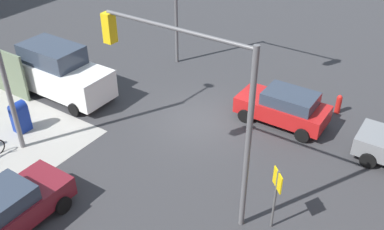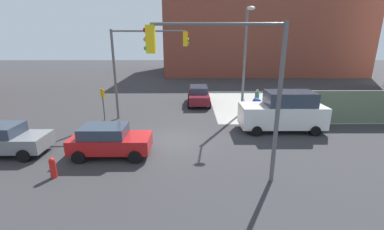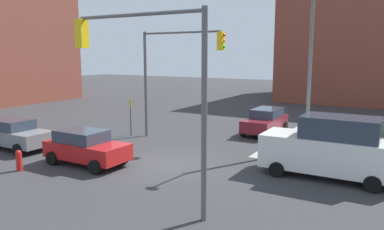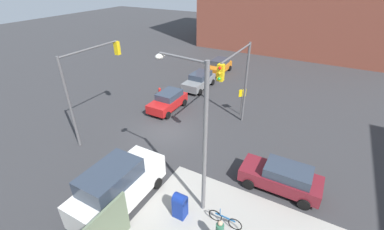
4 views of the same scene
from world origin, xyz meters
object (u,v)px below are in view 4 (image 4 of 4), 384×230
hatchback_maroon (282,177)px  traffic_signal_se_corner (90,76)px  traffic_signal_nw_corner (238,76)px  van_white_delivery (117,186)px  street_lamp_corner (198,131)px  sedan_gray (199,80)px  fire_hydrant (160,92)px  bicycle_leaning_on_fence (225,220)px  coupe_orange (219,66)px  coupe_red (168,101)px  mailbox_blue (180,205)px

hatchback_maroon → traffic_signal_se_corner: bearing=-87.1°
traffic_signal_nw_corner → hatchback_maroon: traffic_signal_nw_corner is taller
traffic_signal_nw_corner → van_white_delivery: (9.50, -2.70, -3.35)m
street_lamp_corner → traffic_signal_nw_corner: bearing=-173.0°
traffic_signal_se_corner → sedan_gray: 12.24m
fire_hydrant → van_white_delivery: 13.54m
sedan_gray → bicycle_leaning_on_fence: bearing=31.9°
hatchback_maroon → coupe_orange: bearing=-145.7°
street_lamp_corner → bicycle_leaning_on_fence: size_ratio=4.57×
coupe_red → traffic_signal_nw_corner: bearing=83.1°
traffic_signal_se_corner → street_lamp_corner: bearing=74.9°
traffic_signal_nw_corner → bicycle_leaning_on_fence: size_ratio=3.71×
sedan_gray → bicycle_leaning_on_fence: sedan_gray is taller
hatchback_maroon → street_lamp_corner: bearing=-46.9°
fire_hydrant → hatchback_maroon: bearing=62.8°
traffic_signal_nw_corner → hatchback_maroon: size_ratio=1.48×
street_lamp_corner → hatchback_maroon: bearing=133.1°
sedan_gray → van_white_delivery: bearing=12.7°
traffic_signal_nw_corner → street_lamp_corner: size_ratio=0.81×
traffic_signal_se_corner → bicycle_leaning_on_fence: (3.11, 11.70, -4.27)m
van_white_delivery → sedan_gray: bearing=-167.3°
traffic_signal_se_corner → fire_hydrant: bearing=177.7°
mailbox_blue → bicycle_leaning_on_fence: size_ratio=0.82×
fire_hydrant → van_white_delivery: van_white_delivery is taller
traffic_signal_se_corner → coupe_orange: (-16.65, 2.63, -3.78)m
coupe_red → bicycle_leaning_on_fence: 12.69m
street_lamp_corner → fire_hydrant: size_ratio=8.51×
street_lamp_corner → sedan_gray: street_lamp_corner is taller
traffic_signal_se_corner → coupe_red: size_ratio=1.61×
hatchback_maroon → bicycle_leaning_on_fence: (3.80, -1.83, -0.50)m
traffic_signal_nw_corner → traffic_signal_se_corner: same height
street_lamp_corner → bicycle_leaning_on_fence: 4.72m
traffic_signal_se_corner → sedan_gray: size_ratio=1.46×
traffic_signal_se_corner → mailbox_blue: 10.90m
traffic_signal_nw_corner → bicycle_leaning_on_fence: (7.99, 2.70, -4.29)m
mailbox_blue → van_white_delivery: size_ratio=0.26×
street_lamp_corner → bicycle_leaning_on_fence: bearing=75.9°
traffic_signal_se_corner → sedan_gray: bearing=166.5°
traffic_signal_se_corner → bicycle_leaning_on_fence: size_ratio=3.71×
traffic_signal_nw_corner → mailbox_blue: traffic_signal_nw_corner is taller
traffic_signal_nw_corner → bicycle_leaning_on_fence: 9.46m
coupe_orange → traffic_signal_nw_corner: bearing=28.4°
coupe_red → coupe_orange: same height
traffic_signal_nw_corner → coupe_red: bearing=-96.9°
sedan_gray → bicycle_leaning_on_fence: size_ratio=2.54×
mailbox_blue → coupe_orange: bearing=-161.3°
street_lamp_corner → coupe_red: size_ratio=1.98×
traffic_signal_se_corner → coupe_orange: traffic_signal_se_corner is taller
mailbox_blue → coupe_orange: (-20.36, -6.87, 0.08)m
mailbox_blue → hatchback_maroon: (-4.40, 4.02, 0.08)m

